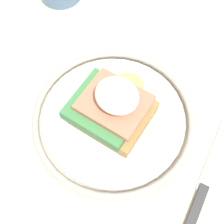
{
  "coord_description": "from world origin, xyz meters",
  "views": [
    {
      "loc": [
        0.11,
        -0.16,
        1.16
      ],
      "look_at": [
        0.01,
        -0.0,
        0.79
      ],
      "focal_mm": 50.0,
      "sensor_mm": 36.0,
      "label": 1
    }
  ],
  "objects_px": {
    "plate": "(112,120)",
    "sandwich": "(112,108)",
    "fork": "(36,71)",
    "knife": "(204,187)"
  },
  "relations": [
    {
      "from": "sandwich",
      "to": "knife",
      "type": "relative_size",
      "value": 0.68
    },
    {
      "from": "fork",
      "to": "knife",
      "type": "relative_size",
      "value": 0.83
    },
    {
      "from": "sandwich",
      "to": "knife",
      "type": "distance_m",
      "value": 0.16
    },
    {
      "from": "fork",
      "to": "knife",
      "type": "distance_m",
      "value": 0.3
    },
    {
      "from": "sandwich",
      "to": "knife",
      "type": "height_order",
      "value": "sandwich"
    },
    {
      "from": "fork",
      "to": "knife",
      "type": "height_order",
      "value": "knife"
    },
    {
      "from": "plate",
      "to": "knife",
      "type": "bearing_deg",
      "value": -5.29
    },
    {
      "from": "plate",
      "to": "sandwich",
      "type": "bearing_deg",
      "value": 88.51
    },
    {
      "from": "sandwich",
      "to": "fork",
      "type": "xyz_separation_m",
      "value": [
        -0.15,
        0.01,
        -0.04
      ]
    },
    {
      "from": "plate",
      "to": "sandwich",
      "type": "distance_m",
      "value": 0.04
    }
  ]
}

